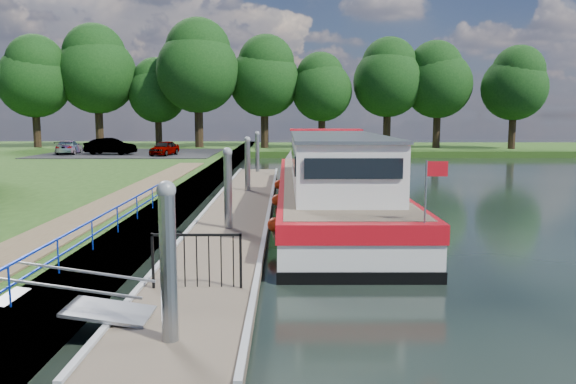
{
  "coord_description": "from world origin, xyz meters",
  "views": [
    {
      "loc": [
        1.84,
        -8.99,
        3.93
      ],
      "look_at": [
        1.89,
        9.54,
        1.4
      ],
      "focal_mm": 35.0,
      "sensor_mm": 36.0,
      "label": 1
    }
  ],
  "objects_px": {
    "car_c": "(69,147)",
    "barge": "(329,185)",
    "car_a": "(164,148)",
    "car_b": "(110,146)",
    "pontoon": "(240,211)"
  },
  "relations": [
    {
      "from": "car_c",
      "to": "barge",
      "type": "bearing_deg",
      "value": 123.32
    },
    {
      "from": "barge",
      "to": "car_a",
      "type": "bearing_deg",
      "value": 118.4
    },
    {
      "from": "barge",
      "to": "car_b",
      "type": "bearing_deg",
      "value": 125.91
    },
    {
      "from": "pontoon",
      "to": "barge",
      "type": "height_order",
      "value": "barge"
    },
    {
      "from": "car_c",
      "to": "car_a",
      "type": "bearing_deg",
      "value": 161.23
    },
    {
      "from": "car_a",
      "to": "car_b",
      "type": "distance_m",
      "value": 4.61
    },
    {
      "from": "car_b",
      "to": "barge",
      "type": "bearing_deg",
      "value": -137.18
    },
    {
      "from": "car_a",
      "to": "car_c",
      "type": "height_order",
      "value": "car_a"
    },
    {
      "from": "barge",
      "to": "car_a",
      "type": "height_order",
      "value": "barge"
    },
    {
      "from": "barge",
      "to": "car_b",
      "type": "relative_size",
      "value": 5.34
    },
    {
      "from": "car_c",
      "to": "car_b",
      "type": "bearing_deg",
      "value": 161.63
    },
    {
      "from": "barge",
      "to": "car_c",
      "type": "xyz_separation_m",
      "value": [
        -19.45,
        22.58,
        0.29
      ]
    },
    {
      "from": "pontoon",
      "to": "car_c",
      "type": "relative_size",
      "value": 7.96
    },
    {
      "from": "pontoon",
      "to": "barge",
      "type": "distance_m",
      "value": 3.87
    },
    {
      "from": "pontoon",
      "to": "car_a",
      "type": "relative_size",
      "value": 8.94
    }
  ]
}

